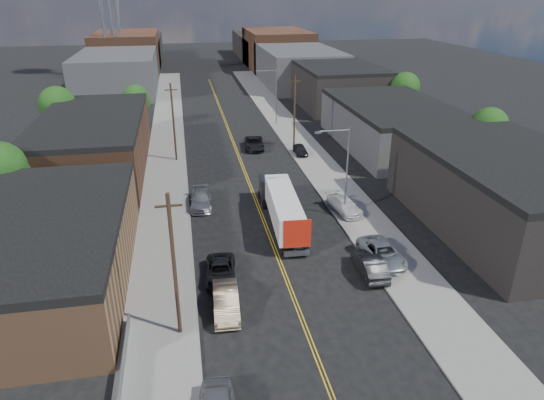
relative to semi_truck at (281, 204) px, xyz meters
name	(u,v)px	position (x,y,z in m)	size (l,w,h in m)	color
ground	(228,128)	(-1.50, 35.40, -2.02)	(260.00, 260.00, 0.00)	black
centerline	(239,157)	(-1.50, 20.40, -2.01)	(0.32, 120.00, 0.01)	gold
sidewalk_left	(167,161)	(-11.00, 20.40, -1.94)	(5.00, 140.00, 0.15)	slate
sidewalk_right	(308,152)	(8.00, 20.40, -1.94)	(5.00, 140.00, 0.15)	slate
warehouse_tan	(43,250)	(-19.50, -6.60, 0.78)	(12.00, 22.00, 5.60)	brown
warehouse_brown	(94,143)	(-19.50, 19.40, 1.28)	(12.00, 26.00, 6.60)	#523221
industrial_right_a	(509,192)	(20.49, -4.60, 1.53)	(14.00, 22.00, 7.10)	black
industrial_right_b	(393,125)	(20.50, 21.40, 1.03)	(14.00, 24.00, 6.10)	#323234
industrial_right_c	(337,85)	(20.50, 47.40, 1.78)	(14.00, 22.00, 7.60)	black
skyline_left_a	(118,72)	(-21.50, 70.40, 1.98)	(16.00, 30.00, 8.00)	#323234
skyline_right_a	(298,66)	(18.50, 70.40, 1.98)	(16.00, 30.00, 8.00)	#323234
skyline_left_b	(127,53)	(-21.50, 95.40, 2.98)	(16.00, 26.00, 10.00)	#523221
skyline_right_b	(277,49)	(18.50, 95.40, 2.98)	(16.00, 26.00, 10.00)	#523221
skyline_left_c	(134,50)	(-21.50, 115.40, 1.48)	(16.00, 40.00, 7.00)	black
skyline_right_c	(265,47)	(18.50, 115.40, 1.48)	(16.00, 40.00, 7.00)	black
streetlight_near	(343,166)	(6.10, 0.40, 3.31)	(3.39, 0.25, 9.00)	gray
streetlight_far	(274,93)	(6.10, 35.40, 3.31)	(3.39, 0.25, 9.00)	gray
utility_pole_left_near	(174,266)	(-9.70, -14.60, 3.12)	(1.60, 0.26, 10.00)	black
utility_pole_left_far	(174,122)	(-9.70, 20.40, 3.12)	(1.60, 0.26, 10.00)	black
utility_pole_right	(295,111)	(6.70, 23.40, 3.12)	(1.60, 0.26, 10.00)	black
tree_left_near	(2,171)	(-25.44, 5.40, 3.16)	(4.85, 4.76, 7.91)	black
tree_left_mid	(58,107)	(-25.44, 30.40, 3.47)	(5.10, 5.04, 8.37)	black
tree_left_far	(136,100)	(-15.44, 37.40, 2.55)	(4.35, 4.20, 6.97)	black
tree_right_near	(489,128)	(28.56, 11.40, 2.85)	(4.60, 4.48, 7.44)	black
tree_right_far	(405,89)	(28.56, 35.40, 3.16)	(4.85, 4.76, 7.91)	black
semi_truck	(281,204)	(0.00, 0.00, 0.00)	(2.93, 13.68, 3.54)	silver
car_left_b	(226,302)	(-6.50, -12.84, -1.20)	(1.73, 4.97, 1.64)	#79694F
car_left_c	(221,271)	(-6.50, -8.55, -1.33)	(2.27, 4.91, 1.37)	black
car_left_d	(201,200)	(-7.33, 5.36, -1.26)	(2.13, 5.24, 1.52)	gray
car_right_oncoming	(370,265)	(5.10, -10.04, -1.20)	(1.73, 4.97, 1.64)	black
car_right_lot_a	(382,253)	(6.70, -8.60, -1.11)	(2.51, 5.44, 1.51)	#ACB0B1
car_right_lot_b	(344,205)	(6.70, 1.03, -1.16)	(1.99, 4.89, 1.42)	silver
car_right_lot_c	(300,150)	(6.70, 19.62, -1.22)	(1.53, 3.81, 1.30)	black
car_ahead_truck	(254,143)	(1.04, 23.62, -1.24)	(2.58, 5.58, 1.55)	black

